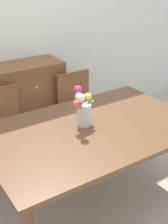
{
  "coord_description": "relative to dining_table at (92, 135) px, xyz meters",
  "views": [
    {
      "loc": [
        -1.31,
        -1.87,
        2.02
      ],
      "look_at": [
        -0.03,
        0.08,
        0.9
      ],
      "focal_mm": 49.62,
      "sensor_mm": 36.0,
      "label": 1
    }
  ],
  "objects": [
    {
      "name": "back_wall",
      "position": [
        0.0,
        1.6,
        0.7
      ],
      "size": [
        7.0,
        0.1,
        2.8
      ],
      "primitive_type": "cube",
      "color": "silver",
      "rests_on": "ground_plane"
    },
    {
      "name": "flower_vase",
      "position": [
        -0.03,
        0.09,
        0.23
      ],
      "size": [
        0.23,
        0.23,
        0.32
      ],
      "color": "silver",
      "rests_on": "dining_table"
    },
    {
      "name": "chair_right",
      "position": [
        0.45,
        0.92,
        -0.18
      ],
      "size": [
        0.42,
        0.42,
        0.9
      ],
      "rotation": [
        0.0,
        0.0,
        3.14
      ],
      "color": "brown",
      "rests_on": "ground_plane"
    },
    {
      "name": "dining_table",
      "position": [
        0.0,
        0.0,
        0.0
      ],
      "size": [
        1.8,
        1.16,
        0.78
      ],
      "color": "brown",
      "rests_on": "ground_plane"
    },
    {
      "name": "chair_left",
      "position": [
        -0.45,
        0.92,
        -0.18
      ],
      "size": [
        0.42,
        0.42,
        0.9
      ],
      "rotation": [
        0.0,
        0.0,
        3.14
      ],
      "color": "brown",
      "rests_on": "ground_plane"
    },
    {
      "name": "dresser",
      "position": [
        -0.29,
        1.33,
        -0.2
      ],
      "size": [
        1.4,
        0.47,
        1.0
      ],
      "color": "brown",
      "rests_on": "ground_plane"
    },
    {
      "name": "ground_plane",
      "position": [
        0.0,
        0.0,
        -0.7
      ],
      "size": [
        12.0,
        12.0,
        0.0
      ],
      "primitive_type": "plane",
      "color": "#B7AD99"
    }
  ]
}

